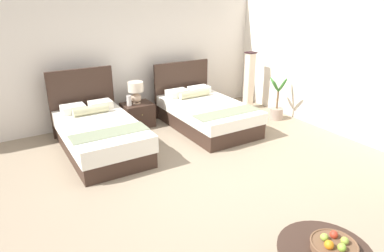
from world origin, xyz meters
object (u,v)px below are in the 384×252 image
(table_lamp, at_px, (136,90))
(vase, at_px, (129,101))
(bed_near_window, at_px, (99,134))
(fruit_bowl, at_px, (334,245))
(floor_lamp_corner, at_px, (249,81))
(nightstand, at_px, (138,115))
(potted_palm, at_px, (277,107))
(bed_near_corner, at_px, (205,113))

(table_lamp, xyz_separation_m, vase, (-0.18, -0.06, -0.17))
(bed_near_window, relative_size, fruit_bowl, 5.05)
(floor_lamp_corner, bearing_deg, nightstand, 174.54)
(bed_near_window, relative_size, table_lamp, 4.73)
(nightstand, bearing_deg, potted_palm, -23.20)
(vase, distance_m, potted_palm, 3.14)
(bed_near_window, height_order, table_lamp, bed_near_window)
(vase, relative_size, fruit_bowl, 0.49)
(bed_near_corner, relative_size, fruit_bowl, 5.12)
(nightstand, height_order, fruit_bowl, fruit_bowl)
(nightstand, distance_m, vase, 0.39)
(bed_near_corner, xyz_separation_m, table_lamp, (-1.17, 0.76, 0.46))
(fruit_bowl, xyz_separation_m, floor_lamp_corner, (2.81, 4.52, 0.18))
(floor_lamp_corner, bearing_deg, vase, 175.67)
(bed_near_corner, distance_m, potted_palm, 1.62)
(table_lamp, distance_m, potted_palm, 3.02)
(vase, xyz_separation_m, fruit_bowl, (0.06, -4.74, -0.10))
(bed_near_corner, xyz_separation_m, vase, (-1.34, 0.70, 0.29))
(bed_near_window, xyz_separation_m, table_lamp, (1.02, 0.76, 0.44))
(vase, bearing_deg, bed_near_corner, -27.64)
(bed_near_corner, bearing_deg, bed_near_window, 179.99)
(table_lamp, height_order, fruit_bowl, table_lamp)
(nightstand, bearing_deg, bed_near_window, -143.80)
(fruit_bowl, xyz_separation_m, potted_palm, (2.85, 3.61, -0.22))
(bed_near_window, xyz_separation_m, bed_near_corner, (2.18, -0.00, -0.02))
(bed_near_corner, bearing_deg, nightstand, 147.46)
(bed_near_corner, height_order, table_lamp, bed_near_corner)
(bed_near_window, bearing_deg, floor_lamp_corner, 7.46)
(nightstand, height_order, floor_lamp_corner, floor_lamp_corner)
(bed_near_corner, relative_size, floor_lamp_corner, 1.61)
(vase, relative_size, floor_lamp_corner, 0.15)
(nightstand, distance_m, table_lamp, 0.51)
(fruit_bowl, bearing_deg, floor_lamp_corner, 58.10)
(table_lamp, distance_m, fruit_bowl, 4.81)
(floor_lamp_corner, bearing_deg, fruit_bowl, -121.90)
(nightstand, relative_size, floor_lamp_corner, 0.45)
(fruit_bowl, height_order, potted_palm, potted_palm)
(vase, distance_m, floor_lamp_corner, 2.88)
(table_lamp, bearing_deg, potted_palm, -23.56)
(potted_palm, bearing_deg, bed_near_corner, 164.75)
(bed_near_window, height_order, potted_palm, bed_near_window)
(floor_lamp_corner, distance_m, potted_palm, 0.99)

